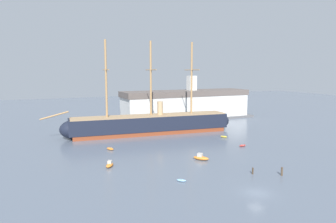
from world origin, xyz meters
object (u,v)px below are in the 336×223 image
at_px(dinghy_foreground_left, 181,180).
at_px(mooring_piling_nearest, 253,171).
at_px(motorboat_near_centre, 201,158).
at_px(seagull_in_flight, 148,99).
at_px(dinghy_alongside_stern, 224,137).
at_px(dinghy_mid_right, 243,145).
at_px(dinghy_alongside_bow, 110,149).
at_px(sailboat_distant_centre, 134,126).
at_px(tall_ship, 151,124).
at_px(mooring_piling_left_pair, 282,171).
at_px(dockside_warehouse_right, 186,105).
at_px(motorboat_mid_left, 110,165).

distance_m(dinghy_foreground_left, mooring_piling_nearest, 14.48).
bearing_deg(motorboat_near_centre, seagull_in_flight, 141.39).
xyz_separation_m(motorboat_near_centre, dinghy_alongside_stern, (18.34, 17.35, -0.27)).
bearing_deg(dinghy_alongside_stern, dinghy_mid_right, -99.84).
bearing_deg(dinghy_alongside_bow, sailboat_distant_centre, 60.25).
height_order(dinghy_foreground_left, seagull_in_flight, seagull_in_flight).
bearing_deg(tall_ship, dinghy_alongside_bow, -139.46).
xyz_separation_m(dinghy_alongside_stern, sailboat_distant_centre, (-19.42, 26.42, 0.32)).
relative_size(motorboat_near_centre, sailboat_distant_centre, 0.54).
bearing_deg(mooring_piling_nearest, dinghy_alongside_bow, 124.31).
distance_m(motorboat_near_centre, mooring_piling_left_pair, 17.72).
bearing_deg(dockside_warehouse_right, motorboat_mid_left, -131.82).
height_order(motorboat_near_centre, mooring_piling_nearest, motorboat_near_centre).
bearing_deg(dinghy_mid_right, dinghy_foreground_left, -148.42).
xyz_separation_m(dinghy_foreground_left, mooring_piling_left_pair, (18.79, -5.22, 0.60)).
xyz_separation_m(dinghy_alongside_stern, mooring_piling_nearest, (-14.24, -29.88, 0.39)).
bearing_deg(mooring_piling_nearest, dockside_warehouse_right, 72.37).
distance_m(mooring_piling_left_pair, seagull_in_flight, 32.00).
bearing_deg(sailboat_distant_centre, dinghy_alongside_stern, -53.68).
distance_m(motorboat_mid_left, mooring_piling_nearest, 28.88).
distance_m(tall_ship, dinghy_mid_right, 30.22).
distance_m(tall_ship, mooring_piling_nearest, 44.47).
bearing_deg(dinghy_alongside_stern, mooring_piling_left_pair, -106.55).
relative_size(sailboat_distant_centre, mooring_piling_left_pair, 4.19).
bearing_deg(motorboat_mid_left, tall_ship, 53.85).
distance_m(dinghy_alongside_bow, dinghy_alongside_stern, 34.57).
bearing_deg(tall_ship, sailboat_distant_centre, 98.36).
bearing_deg(mooring_piling_nearest, motorboat_mid_left, 145.74).
bearing_deg(motorboat_near_centre, dinghy_foreground_left, -134.81).
height_order(dinghy_foreground_left, sailboat_distant_centre, sailboat_distant_centre).
bearing_deg(mooring_piling_left_pair, dockside_warehouse_right, 76.52).
bearing_deg(dinghy_alongside_bow, mooring_piling_nearest, -55.69).
distance_m(dinghy_foreground_left, dockside_warehouse_right, 73.64).
relative_size(dinghy_alongside_stern, seagull_in_flight, 2.06).
bearing_deg(dinghy_alongside_bow, motorboat_mid_left, -104.65).
height_order(dinghy_foreground_left, mooring_piling_nearest, mooring_piling_nearest).
bearing_deg(dinghy_alongside_bow, dinghy_alongside_stern, 0.15).
bearing_deg(motorboat_mid_left, dockside_warehouse_right, 48.18).
height_order(motorboat_near_centre, dinghy_alongside_stern, motorboat_near_centre).
relative_size(dinghy_foreground_left, motorboat_near_centre, 0.49).
distance_m(motorboat_near_centre, dinghy_alongside_stern, 25.24).
height_order(tall_ship, mooring_piling_left_pair, tall_ship).
relative_size(dinghy_alongside_bow, seagull_in_flight, 2.31).
relative_size(dinghy_foreground_left, dinghy_alongside_stern, 0.77).
height_order(dinghy_foreground_left, dinghy_alongside_bow, dinghy_alongside_bow).
relative_size(motorboat_near_centre, mooring_piling_nearest, 2.87).
relative_size(tall_ship, dockside_warehouse_right, 1.04).
bearing_deg(dinghy_alongside_bow, seagull_in_flight, -55.35).
distance_m(dinghy_mid_right, mooring_piling_nearest, 22.30).
distance_m(tall_ship, motorboat_near_centre, 31.85).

